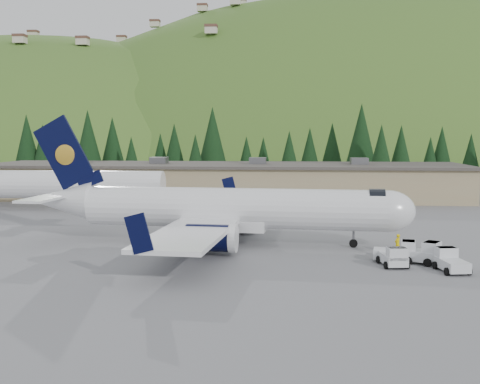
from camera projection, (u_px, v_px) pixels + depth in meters
name	position (u px, v px, depth m)	size (l,w,h in m)	color
ground	(234.00, 244.00, 52.71)	(600.00, 600.00, 0.00)	slate
airliner	(223.00, 210.00, 52.58)	(34.21, 32.12, 11.35)	white
second_airliner	(55.00, 184.00, 76.27)	(27.50, 11.00, 10.05)	white
baggage_tug_a	(398.00, 252.00, 45.37)	(3.29, 2.31, 1.63)	silver
baggage_tug_b	(421.00, 253.00, 44.74)	(3.58, 3.05, 1.71)	silver
baggage_tug_c	(450.00, 261.00, 42.19)	(2.19, 3.17, 1.58)	silver
terminal_building	(225.00, 180.00, 90.56)	(71.00, 17.00, 6.10)	#A08861
baggage_tug_d	(394.00, 257.00, 43.56)	(2.08, 3.08, 1.55)	silver
ramp_worker	(398.00, 244.00, 48.35)	(0.58, 0.38, 1.60)	#F3CE00
tree_line	(244.00, 148.00, 112.76)	(111.83, 17.82, 13.93)	black
hills	(400.00, 346.00, 262.01)	(614.00, 330.00, 300.00)	#3B5E22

